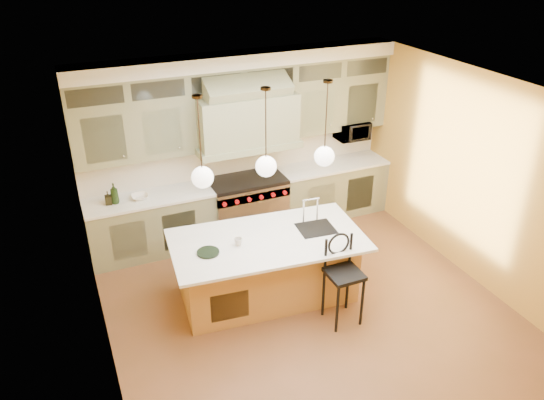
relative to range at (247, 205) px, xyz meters
name	(u,v)px	position (x,y,z in m)	size (l,w,h in m)	color
floor	(306,306)	(0.00, -2.14, -0.49)	(5.00, 5.00, 0.00)	brown
ceiling	(313,93)	(0.00, -2.14, 2.41)	(5.00, 5.00, 0.00)	white
wall_back	(238,142)	(0.00, 0.36, 0.96)	(5.00, 5.00, 0.00)	gold
wall_front	(446,344)	(0.00, -4.64, 0.96)	(5.00, 5.00, 0.00)	gold
wall_left	(95,256)	(-2.50, -2.14, 0.96)	(5.00, 5.00, 0.00)	gold
wall_right	(471,177)	(2.50, -2.14, 0.96)	(5.00, 5.00, 0.00)	gold
back_cabinetry	(244,149)	(0.00, 0.09, 0.94)	(5.00, 0.77, 2.90)	gray
range	(247,205)	(0.00, 0.00, 0.00)	(1.20, 0.74, 0.96)	silver
kitchen_island	(267,266)	(-0.37, -1.70, -0.01)	(2.61, 1.55, 1.35)	#AA7D3C
counter_stool	(343,274)	(0.30, -2.53, 0.20)	(0.42, 0.42, 1.19)	black
microwave	(352,131)	(1.95, 0.11, 0.96)	(0.54, 0.37, 0.30)	black
oil_bottle_a	(114,194)	(-2.03, 0.01, 0.61)	(0.12, 0.12, 0.31)	black
oil_bottle_b	(108,198)	(-2.12, 0.01, 0.56)	(0.09, 0.09, 0.20)	black
fruit_bowl	(140,197)	(-1.68, 0.01, 0.48)	(0.25, 0.25, 0.06)	white
cup	(238,242)	(-0.78, -1.74, 0.48)	(0.11, 0.11, 0.10)	beige
pendant_left	(202,175)	(-1.17, -1.69, 1.46)	(0.26, 0.26, 1.11)	#2D2319
pendant_center	(266,164)	(-0.37, -1.69, 1.46)	(0.26, 0.26, 1.11)	#2D2319
pendant_right	(324,154)	(0.43, -1.69, 1.46)	(0.26, 0.26, 1.11)	#2D2319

